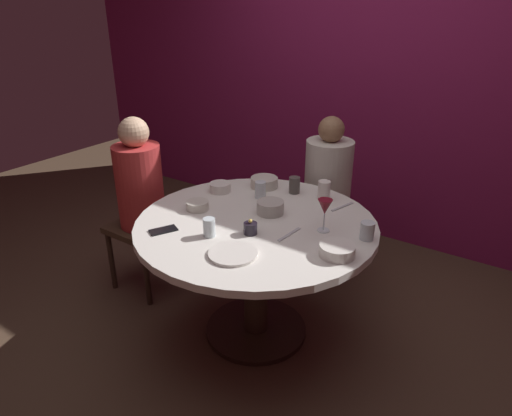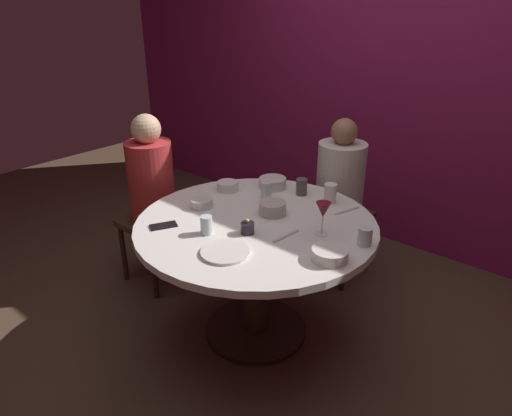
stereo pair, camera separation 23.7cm
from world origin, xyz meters
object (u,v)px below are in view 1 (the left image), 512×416
at_px(wine_glass, 325,208).
at_px(bowl_serving_large, 270,207).
at_px(candle_holder, 250,228).
at_px(bowl_rice_portion, 264,182).
at_px(bowl_small_white, 337,250).
at_px(bowl_salad_center, 197,205).
at_px(cup_near_candle, 294,185).
at_px(cup_center_front, 260,190).
at_px(seated_diner_left, 140,188).
at_px(cup_far_edge, 209,227).
at_px(dinner_plate, 233,253).
at_px(cup_by_left_diner, 367,231).
at_px(dining_table, 256,247).
at_px(cup_by_right_diner, 324,190).
at_px(cell_phone, 163,230).
at_px(bowl_sauce_side, 220,187).
at_px(seated_diner_back, 328,179).

bearing_deg(wine_glass, bowl_serving_large, 175.34).
bearing_deg(candle_holder, bowl_rice_portion, 116.95).
bearing_deg(bowl_small_white, bowl_serving_large, 157.01).
bearing_deg(bowl_salad_center, cup_near_candle, 57.33).
bearing_deg(candle_holder, cup_center_front, 117.36).
distance_m(seated_diner_left, cup_far_edge, 0.84).
bearing_deg(wine_glass, dinner_plate, -117.78).
relative_size(seated_diner_left, cup_by_left_diner, 13.01).
distance_m(dining_table, cup_far_edge, 0.35).
xyz_separation_m(seated_diner_left, cup_by_right_diner, (1.06, 0.48, 0.07)).
distance_m(bowl_salad_center, bowl_small_white, 0.88).
relative_size(cell_phone, bowl_serving_large, 0.92).
distance_m(cup_near_candle, cup_center_front, 0.23).
xyz_separation_m(dinner_plate, cup_near_candle, (-0.14, 0.82, 0.04)).
xyz_separation_m(bowl_small_white, cup_by_right_diner, (-0.35, 0.56, 0.03)).
bearing_deg(dinner_plate, cup_center_front, 112.84).
distance_m(bowl_serving_large, bowl_sauce_side, 0.44).
height_order(seated_diner_left, cup_by_left_diner, seated_diner_left).
height_order(bowl_rice_portion, cup_far_edge, cup_far_edge).
bearing_deg(candle_holder, dinner_plate, -76.44).
bearing_deg(cup_by_left_diner, cup_by_right_diner, 140.60).
distance_m(cup_center_front, cup_far_edge, 0.55).
height_order(bowl_sauce_side, cup_center_front, cup_center_front).
bearing_deg(dining_table, wine_glass, 16.80).
relative_size(bowl_serving_large, bowl_sauce_side, 1.16).
height_order(cup_center_front, cup_far_edge, cup_center_front).
height_order(bowl_sauce_side, cup_by_right_diner, cup_by_right_diner).
height_order(bowl_salad_center, cup_by_right_diner, cup_by_right_diner).
height_order(cell_phone, bowl_sauce_side, bowl_sauce_side).
bearing_deg(dining_table, cup_near_candle, 93.72).
relative_size(bowl_small_white, bowl_rice_portion, 0.99).
bearing_deg(cup_by_right_diner, cell_phone, -120.77).
distance_m(seated_diner_left, bowl_salad_center, 0.54).
bearing_deg(seated_diner_back, bowl_salad_center, -21.28).
distance_m(cup_by_right_diner, cup_center_front, 0.38).
bearing_deg(bowl_salad_center, candle_holder, -10.26).
relative_size(wine_glass, cup_by_right_diner, 1.54).
height_order(bowl_rice_portion, cup_center_front, cup_center_front).
xyz_separation_m(candle_holder, bowl_small_white, (0.46, 0.05, -0.00)).
bearing_deg(dinner_plate, cup_near_candle, 99.61).
distance_m(bowl_sauce_side, cup_far_edge, 0.59).
distance_m(dinner_plate, bowl_rice_portion, 0.87).
relative_size(bowl_salad_center, bowl_sauce_side, 0.98).
bearing_deg(cup_far_edge, candle_holder, 41.11).
xyz_separation_m(seated_diner_back, cell_phone, (-0.33, -1.24, 0.04)).
height_order(cell_phone, cup_by_right_diner, cup_by_right_diner).
bearing_deg(seated_diner_back, cup_far_edge, -5.06).
xyz_separation_m(wine_glass, dinner_plate, (-0.24, -0.46, -0.12)).
xyz_separation_m(wine_glass, cup_by_right_diner, (-0.19, 0.37, -0.07)).
distance_m(seated_diner_back, bowl_small_white, 1.09).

